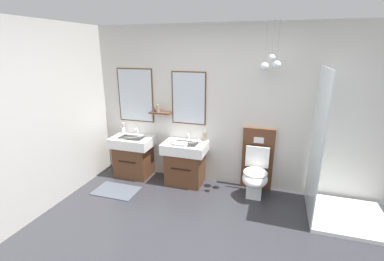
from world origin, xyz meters
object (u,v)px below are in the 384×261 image
object	(u,v)px
folded_hand_towel	(180,144)
shower_tray	(335,189)
vanity_sink_right	(185,162)
soap_dispenser	(205,136)
toothbrush_cup	(124,130)
toilet	(256,171)
vanity_sink_left	(134,155)

from	to	relation	value
folded_hand_towel	shower_tray	size ratio (longest dim) A/B	0.11
vanity_sink_right	soap_dispenser	xyz separation A→B (m)	(0.28, 0.18, 0.40)
toothbrush_cup	soap_dispenser	world-z (taller)	toothbrush_cup
soap_dispenser	toilet	bearing A→B (deg)	-11.23
toilet	shower_tray	bearing A→B (deg)	-16.92
toilet	toothbrush_cup	size ratio (longest dim) A/B	5.00
toilet	soap_dispenser	world-z (taller)	toilet
folded_hand_towel	soap_dispenser	bearing A→B (deg)	45.86
folded_hand_towel	shower_tray	distance (m)	2.24
toothbrush_cup	shower_tray	size ratio (longest dim) A/B	0.10
toilet	shower_tray	distance (m)	1.08
shower_tray	toilet	bearing A→B (deg)	163.08
vanity_sink_left	folded_hand_towel	xyz separation A→B (m)	(0.91, -0.15, 0.35)
vanity_sink_right	shower_tray	bearing A→B (deg)	-8.03
toilet	soap_dispenser	distance (m)	0.97
folded_hand_towel	shower_tray	bearing A→B (deg)	-4.10
vanity_sink_left	folded_hand_towel	world-z (taller)	folded_hand_towel
soap_dispenser	shower_tray	size ratio (longest dim) A/B	0.09
vanity_sink_left	shower_tray	xyz separation A→B (m)	(3.12, -0.31, 0.02)
vanity_sink_left	vanity_sink_right	world-z (taller)	same
vanity_sink_left	toothbrush_cup	size ratio (longest dim) A/B	3.55
toilet	soap_dispenser	size ratio (longest dim) A/B	5.61
toothbrush_cup	shower_tray	world-z (taller)	shower_tray
toothbrush_cup	vanity_sink_left	bearing A→B (deg)	-32.35
vanity_sink_left	shower_tray	world-z (taller)	shower_tray
soap_dispenser	shower_tray	xyz separation A→B (m)	(1.90, -0.49, -0.38)
vanity_sink_right	toothbrush_cup	world-z (taller)	toothbrush_cup
toothbrush_cup	shower_tray	xyz separation A→B (m)	(3.39, -0.48, -0.36)
toilet	folded_hand_towel	world-z (taller)	toilet
toothbrush_cup	soap_dispenser	distance (m)	1.49
vanity_sink_left	folded_hand_towel	bearing A→B (deg)	-9.23
toothbrush_cup	folded_hand_towel	distance (m)	1.22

